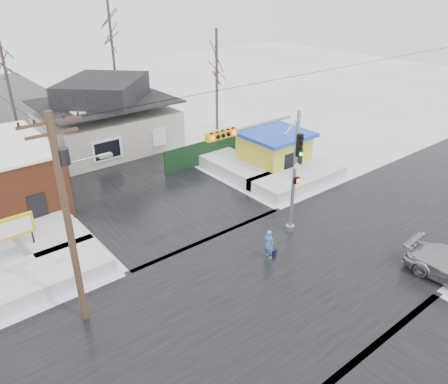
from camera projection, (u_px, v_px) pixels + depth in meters
ground at (278, 283)px, 20.60m from camera, size 120.00×120.00×0.00m
road_ns at (278, 283)px, 20.60m from camera, size 10.00×120.00×0.02m
road_ew at (278, 283)px, 20.60m from camera, size 120.00×10.00×0.02m
snowbank_nw at (33, 279)px, 20.26m from camera, size 7.00×3.00×0.80m
snowbank_ne at (298, 178)px, 30.36m from camera, size 7.00×3.00×0.80m
snowbank_nside_w at (41, 223)px, 24.87m from camera, size 3.00×8.00×0.80m
snowbank_nside_e at (230, 163)px, 32.73m from camera, size 3.00×8.00×0.80m
traffic_signal at (275, 163)px, 22.02m from camera, size 6.05×0.68×7.00m
utility_pole at (68, 212)px, 16.32m from camera, size 3.15×0.44×9.00m
marquee_sign at (11, 229)px, 21.32m from camera, size 2.20×0.21×2.55m
house at (106, 117)px, 35.91m from camera, size 10.40×8.40×5.76m
kiosk at (274, 150)px, 32.26m from camera, size 4.60×4.60×2.88m
fence at (209, 151)px, 33.62m from camera, size 8.00×0.12×1.80m
tree_far_left at (1, 51)px, 32.95m from camera, size 3.00×3.00×10.00m
tree_far_mid at (109, 19)px, 39.25m from camera, size 3.00×3.00×12.00m
tree_far_right at (217, 51)px, 38.10m from camera, size 3.00×3.00×9.00m
pedestrian at (269, 244)px, 22.15m from camera, size 0.47×0.64×1.60m
shopping_bag at (274, 253)px, 22.54m from camera, size 0.30×0.20×0.35m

